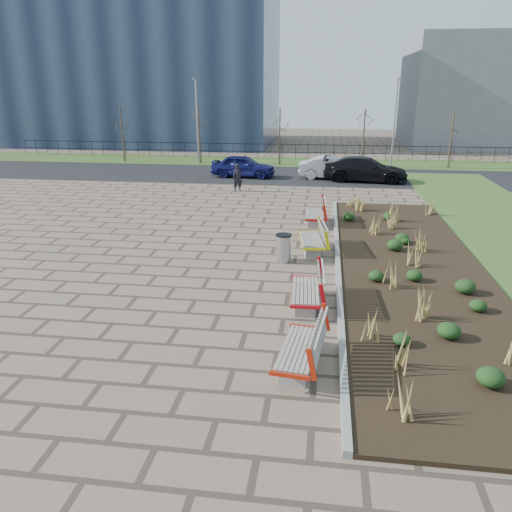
# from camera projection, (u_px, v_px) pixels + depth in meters

# --- Properties ---
(ground) EXTENTS (120.00, 120.00, 0.00)m
(ground) POSITION_uv_depth(u_px,v_px,m) (178.00, 328.00, 12.11)
(ground) COLOR #735E4F
(ground) RESTS_ON ground
(planting_bed) EXTENTS (4.50, 18.00, 0.10)m
(planting_bed) POSITION_uv_depth(u_px,v_px,m) (411.00, 268.00, 15.97)
(planting_bed) COLOR black
(planting_bed) RESTS_ON ground
(planting_curb) EXTENTS (0.16, 18.00, 0.15)m
(planting_curb) POSITION_uv_depth(u_px,v_px,m) (338.00, 264.00, 16.27)
(planting_curb) COLOR gray
(planting_curb) RESTS_ON ground
(grass_verge_far) EXTENTS (80.00, 5.00, 0.04)m
(grass_verge_far) POSITION_uv_depth(u_px,v_px,m) (281.00, 162.00, 38.35)
(grass_verge_far) COLOR #33511E
(grass_verge_far) RESTS_ON ground
(road) EXTENTS (80.00, 7.00, 0.02)m
(road) POSITION_uv_depth(u_px,v_px,m) (273.00, 175.00, 32.73)
(road) COLOR black
(road) RESTS_ON ground
(bench_a) EXTENTS (1.15, 2.19, 1.00)m
(bench_a) POSITION_uv_depth(u_px,v_px,m) (299.00, 346.00, 10.26)
(bench_a) COLOR #B5210C
(bench_a) RESTS_ON ground
(bench_b) EXTENTS (0.99, 2.14, 1.00)m
(bench_b) POSITION_uv_depth(u_px,v_px,m) (306.00, 288.00, 13.18)
(bench_b) COLOR red
(bench_b) RESTS_ON ground
(bench_c) EXTENTS (1.18, 2.20, 1.00)m
(bench_c) POSITION_uv_depth(u_px,v_px,m) (311.00, 238.00, 17.52)
(bench_c) COLOR #D2CC0B
(bench_c) RESTS_ON ground
(bench_d) EXTENTS (1.00, 2.14, 1.00)m
(bench_d) POSITION_uv_depth(u_px,v_px,m) (314.00, 212.00, 21.07)
(bench_d) COLOR #AE120B
(bench_d) RESTS_ON ground
(litter_bin) EXTENTS (0.52, 0.52, 0.91)m
(litter_bin) POSITION_uv_depth(u_px,v_px,m) (284.00, 248.00, 16.58)
(litter_bin) COLOR #B2B2B7
(litter_bin) RESTS_ON ground
(pedestrian) EXTENTS (0.65, 0.55, 1.53)m
(pedestrian) POSITION_uv_depth(u_px,v_px,m) (238.00, 178.00, 27.51)
(pedestrian) COLOR black
(pedestrian) RESTS_ON ground
(car_blue) EXTENTS (4.17, 1.91, 1.39)m
(car_blue) POSITION_uv_depth(u_px,v_px,m) (243.00, 166.00, 31.80)
(car_blue) COLOR #12144E
(car_blue) RESTS_ON road
(car_silver) EXTENTS (4.21, 1.60, 1.37)m
(car_silver) POSITION_uv_depth(u_px,v_px,m) (332.00, 168.00, 31.16)
(car_silver) COLOR #999CA0
(car_silver) RESTS_ON road
(car_black) EXTENTS (5.23, 2.51, 1.47)m
(car_black) POSITION_uv_depth(u_px,v_px,m) (365.00, 169.00, 30.37)
(car_black) COLOR black
(car_black) RESTS_ON road
(tree_a) EXTENTS (1.40, 1.40, 4.00)m
(tree_a) POSITION_uv_depth(u_px,v_px,m) (122.00, 135.00, 37.84)
(tree_a) COLOR #4C3D2D
(tree_a) RESTS_ON grass_verge_far
(tree_b) EXTENTS (1.40, 1.40, 4.00)m
(tree_b) POSITION_uv_depth(u_px,v_px,m) (199.00, 136.00, 37.06)
(tree_b) COLOR #4C3D2D
(tree_b) RESTS_ON grass_verge_far
(tree_c) EXTENTS (1.40, 1.40, 4.00)m
(tree_c) POSITION_uv_depth(u_px,v_px,m) (280.00, 137.00, 36.29)
(tree_c) COLOR #4C3D2D
(tree_c) RESTS_ON grass_verge_far
(tree_d) EXTENTS (1.40, 1.40, 4.00)m
(tree_d) POSITION_uv_depth(u_px,v_px,m) (363.00, 138.00, 35.51)
(tree_d) COLOR #4C3D2D
(tree_d) RESTS_ON grass_verge_far
(tree_e) EXTENTS (1.40, 1.40, 4.00)m
(tree_e) POSITION_uv_depth(u_px,v_px,m) (451.00, 139.00, 34.74)
(tree_e) COLOR #4C3D2D
(tree_e) RESTS_ON grass_verge_far
(lamp_west) EXTENTS (0.24, 0.60, 6.00)m
(lamp_west) POSITION_uv_depth(u_px,v_px,m) (197.00, 122.00, 36.27)
(lamp_west) COLOR gray
(lamp_west) RESTS_ON grass_verge_far
(lamp_east) EXTENTS (0.24, 0.60, 6.00)m
(lamp_east) POSITION_uv_depth(u_px,v_px,m) (394.00, 124.00, 34.46)
(lamp_east) COLOR gray
(lamp_east) RESTS_ON grass_verge_far
(railing_fence) EXTENTS (44.00, 0.10, 1.20)m
(railing_fence) POSITION_uv_depth(u_px,v_px,m) (283.00, 151.00, 39.55)
(railing_fence) COLOR black
(railing_fence) RESTS_ON grass_verge_far
(building_glass) EXTENTS (40.00, 14.00, 15.00)m
(building_glass) POSITION_uv_depth(u_px,v_px,m) (75.00, 65.00, 50.01)
(building_glass) COLOR #192338
(building_glass) RESTS_ON ground
(building_grey) EXTENTS (18.00, 12.00, 10.00)m
(building_grey) POSITION_uv_depth(u_px,v_px,m) (505.00, 92.00, 47.27)
(building_grey) COLOR slate
(building_grey) RESTS_ON ground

